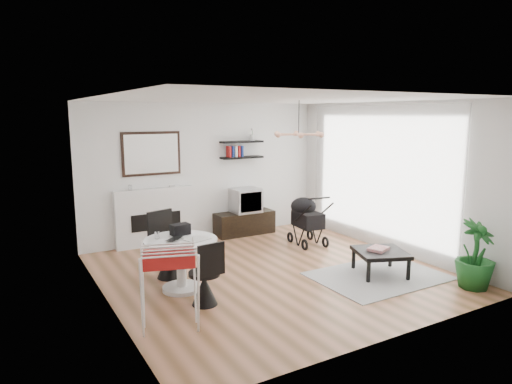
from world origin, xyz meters
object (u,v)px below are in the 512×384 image
crt_tv (246,200)px  potted_plant (476,255)px  fireplace (155,210)px  dining_table (181,257)px  tv_console (244,223)px  drying_rack (170,287)px  coffee_table (380,253)px  stroller (306,222)px

crt_tv → potted_plant: (1.41, -4.27, -0.22)m
crt_tv → fireplace: bearing=175.2°
dining_table → potted_plant: potted_plant is taller
tv_console → potted_plant: bearing=-71.5°
fireplace → drying_rack: 3.61m
coffee_table → fireplace: bearing=126.8°
dining_table → crt_tv: bearing=44.7°
coffee_table → potted_plant: (0.77, -1.07, 0.15)m
potted_plant → coffee_table: bearing=125.8°
crt_tv → dining_table: 3.20m
stroller → fireplace: bearing=158.0°
drying_rack → stroller: bearing=48.7°
crt_tv → coffee_table: crt_tv is taller
tv_console → dining_table: dining_table is taller
drying_rack → coffee_table: drying_rack is taller
coffee_table → crt_tv: bearing=101.2°
crt_tv → dining_table: crt_tv is taller
crt_tv → potted_plant: potted_plant is taller
dining_table → coffee_table: (2.90, -0.95, -0.15)m
stroller → tv_console: bearing=125.9°
dining_table → potted_plant: (3.68, -2.03, 0.00)m
crt_tv → potted_plant: size_ratio=0.57×
fireplace → stroller: 2.91m
dining_table → drying_rack: drying_rack is taller
stroller → potted_plant: bearing=-70.0°
tv_console → stroller: stroller is taller
tv_console → coffee_table: 3.27m
crt_tv → dining_table: (-2.27, -2.25, -0.22)m
fireplace → coffee_table: (2.51, -3.36, -0.34)m
crt_tv → drying_rack: bearing=-130.3°
dining_table → drying_rack: 1.21m
drying_rack → stroller: size_ratio=0.98×
stroller → potted_plant: size_ratio=1.01×
tv_console → drying_rack: (-2.80, -3.33, 0.28)m
drying_rack → potted_plant: size_ratio=0.99×
fireplace → crt_tv: (1.88, -0.16, 0.03)m
drying_rack → tv_console: bearing=67.6°
fireplace → dining_table: 2.44m
fireplace → potted_plant: 5.52m
dining_table → stroller: size_ratio=1.03×
dining_table → drying_rack: (-0.55, -1.08, 0.02)m
tv_console → crt_tv: bearing=-7.3°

